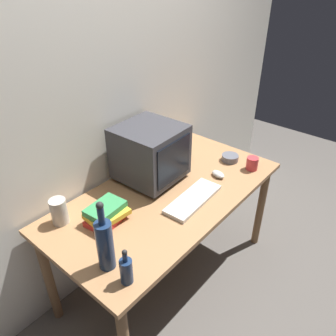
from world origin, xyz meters
name	(u,v)px	position (x,y,z in m)	size (l,w,h in m)	color
ground_plane	(168,273)	(0.00, 0.00, 0.00)	(6.00, 6.00, 0.00)	#56514C
back_wall	(112,98)	(0.00, 0.45, 1.25)	(4.00, 0.08, 2.50)	silver
desk	(168,204)	(0.00, 0.00, 0.66)	(1.56, 0.78, 0.74)	#9E7047
crt_monitor	(150,153)	(0.05, 0.19, 0.94)	(0.39, 0.40, 0.37)	#333338
keyboard	(193,199)	(0.03, -0.17, 0.76)	(0.42, 0.15, 0.02)	beige
computer_mouse	(218,174)	(0.35, -0.14, 0.76)	(0.06, 0.10, 0.04)	beige
bottle_tall	(105,243)	(-0.63, -0.16, 0.89)	(0.08, 0.08, 0.38)	navy
bottle_short	(126,270)	(-0.63, -0.29, 0.82)	(0.06, 0.06, 0.19)	navy
book_stack	(106,214)	(-0.42, 0.09, 0.79)	(0.24, 0.18, 0.10)	red
mug	(252,163)	(0.59, -0.26, 0.79)	(0.12, 0.08, 0.09)	#CC383D
cd_spindle	(230,158)	(0.59, -0.09, 0.77)	(0.12, 0.12, 0.04)	#595B66
metal_canister	(59,211)	(-0.59, 0.27, 0.82)	(0.09, 0.09, 0.15)	#B7B2A8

